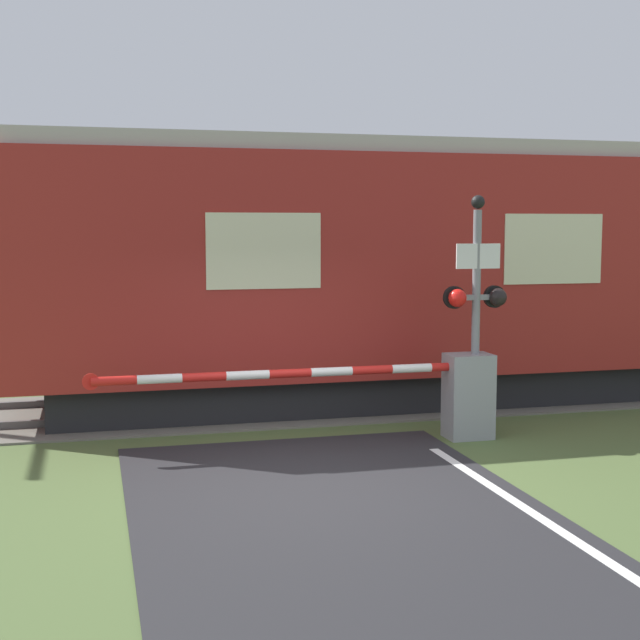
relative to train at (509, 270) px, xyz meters
The scene contains 5 objects.
ground_plane 6.43m from the train, 136.11° to the right, with size 80.00×80.00×0.00m, color #4C6033.
track_bed 4.85m from the train, behind, with size 36.00×3.20×0.13m.
train is the anchor object (origin of this frame).
crossing_barrier 3.81m from the train, 130.53° to the right, with size 5.26×0.44×1.13m.
signal_post 3.21m from the train, 123.89° to the right, with size 0.88×0.26×3.22m.
Camera 1 is at (-2.32, -9.26, 2.81)m, focal length 50.00 mm.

